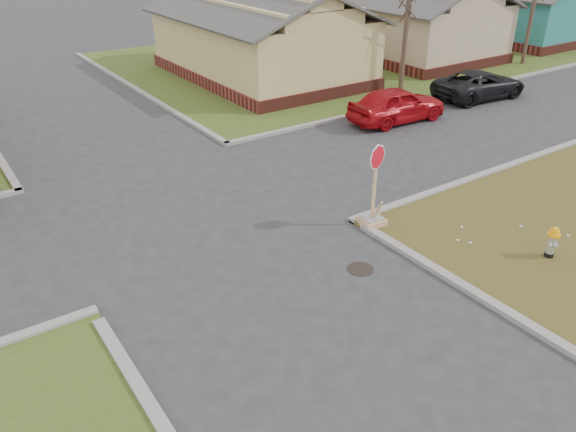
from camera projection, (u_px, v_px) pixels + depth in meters
ground at (272, 289)px, 12.64m from camera, size 120.00×120.00×0.00m
verge_far_right at (404, 46)px, 36.73m from camera, size 37.00×19.00×0.05m
curbs at (178, 207)px, 16.29m from camera, size 80.00×40.00×0.12m
manhole at (360, 269)px, 13.37m from camera, size 0.64×0.64×0.01m
side_house_yellow at (260, 34)px, 28.64m from camera, size 7.60×11.60×4.70m
side_house_tan at (401, 17)px, 33.63m from camera, size 7.60×11.60×4.70m
side_house_teal at (506, 4)px, 38.62m from camera, size 7.60×11.60×4.70m
tree_mid_right at (404, 46)px, 26.06m from camera, size 0.22×0.22×4.20m
tree_far_right at (531, 20)px, 31.14m from camera, size 0.22×0.22×4.76m
fire_hydrant at (552, 240)px, 13.58m from camera, size 0.31×0.31×0.83m
stop_sign at (373, 207)px, 15.05m from camera, size 0.65×0.64×2.30m
red_sedan at (397, 104)px, 22.80m from camera, size 4.31×1.92×1.44m
dark_pickup at (480, 84)px, 25.89m from camera, size 4.75×2.47×1.28m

